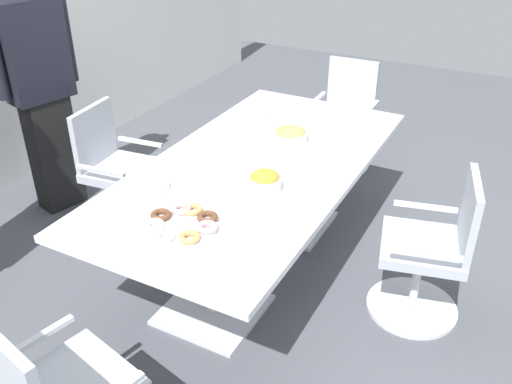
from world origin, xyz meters
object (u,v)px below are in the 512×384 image
(office_chair_2, at_px, (118,176))
(office_chair_0, at_px, (431,256))
(snack_bowl_chips_orange, at_px, (265,181))
(napkin_pile, at_px, (252,113))
(conference_table, at_px, (256,182))
(donut_platter, at_px, (182,223))
(plate_stack, at_px, (148,186))
(snack_bowl_cookies, at_px, (290,135))
(office_chair_1, at_px, (344,120))
(person_standing_2, at_px, (40,86))

(office_chair_2, bearing_deg, office_chair_0, 85.83)
(snack_bowl_chips_orange, distance_m, napkin_pile, 1.08)
(office_chair_0, bearing_deg, conference_table, 79.02)
(donut_platter, xyz_separation_m, plate_stack, (0.23, 0.39, -0.00))
(snack_bowl_cookies, bearing_deg, donut_platter, 177.70)
(conference_table, height_order, napkin_pile, napkin_pile)
(office_chair_1, relative_size, snack_bowl_chips_orange, 4.89)
(office_chair_1, xyz_separation_m, donut_platter, (-2.49, -0.02, 0.36))
(office_chair_2, relative_size, plate_stack, 3.90)
(donut_platter, distance_m, napkin_pile, 1.49)
(office_chair_1, distance_m, snack_bowl_cookies, 1.37)
(conference_table, bearing_deg, office_chair_2, 92.03)
(snack_bowl_cookies, bearing_deg, conference_table, 173.37)
(donut_platter, relative_size, plate_stack, 1.63)
(conference_table, distance_m, napkin_pile, 0.77)
(office_chair_1, relative_size, person_standing_2, 0.49)
(person_standing_2, bearing_deg, donut_platter, 80.24)
(person_standing_2, height_order, napkin_pile, person_standing_2)
(office_chair_2, bearing_deg, donut_platter, 49.33)
(conference_table, xyz_separation_m, office_chair_2, (-0.04, 1.10, -0.22))
(conference_table, xyz_separation_m, snack_bowl_cookies, (0.39, -0.05, 0.17))
(conference_table, relative_size, person_standing_2, 1.30)
(conference_table, relative_size, donut_platter, 6.33)
(snack_bowl_chips_orange, xyz_separation_m, napkin_pile, (0.91, 0.57, -0.02))
(conference_table, height_order, donut_platter, donut_platter)
(conference_table, relative_size, office_chair_0, 2.64)
(person_standing_2, height_order, snack_bowl_chips_orange, person_standing_2)
(office_chair_1, xyz_separation_m, plate_stack, (-2.26, 0.36, 0.36))
(office_chair_2, xyz_separation_m, plate_stack, (-0.52, -0.72, 0.36))
(snack_bowl_cookies, bearing_deg, snack_bowl_chips_orange, -167.19)
(person_standing_2, distance_m, donut_platter, 1.90)
(person_standing_2, bearing_deg, napkin_pile, 130.60)
(conference_table, xyz_separation_m, donut_platter, (-0.79, 0.00, 0.15))
(person_standing_2, bearing_deg, plate_stack, 82.41)
(office_chair_1, xyz_separation_m, snack_bowl_chips_orange, (-1.97, -0.22, 0.40))
(office_chair_2, xyz_separation_m, donut_platter, (-0.75, -1.10, 0.36))
(snack_bowl_cookies, relative_size, donut_platter, 0.61)
(office_chair_0, relative_size, office_chair_1, 1.00)
(office_chair_2, bearing_deg, conference_table, 85.66)
(office_chair_2, height_order, snack_bowl_cookies, office_chair_2)
(snack_bowl_cookies, height_order, napkin_pile, snack_bowl_cookies)
(snack_bowl_cookies, relative_size, napkin_pile, 1.30)
(office_chair_2, relative_size, snack_bowl_cookies, 3.95)
(conference_table, distance_m, plate_stack, 0.70)
(person_standing_2, bearing_deg, snack_bowl_cookies, 117.38)
(office_chair_0, xyz_separation_m, plate_stack, (-0.61, 1.49, 0.36))
(conference_table, relative_size, snack_bowl_chips_orange, 12.89)
(office_chair_0, bearing_deg, office_chair_2, 78.85)
(office_chair_0, xyz_separation_m, person_standing_2, (-0.07, 2.83, 0.57))
(office_chair_0, relative_size, napkin_pile, 5.12)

